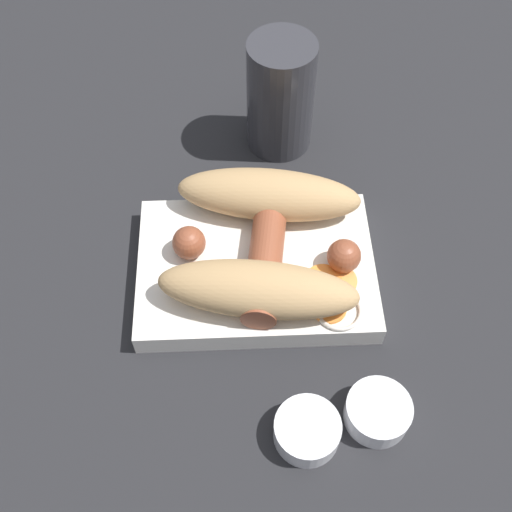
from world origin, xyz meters
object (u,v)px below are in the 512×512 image
at_px(sausage, 266,249).
at_px(condiment_cup_far, 377,413).
at_px(condiment_cup_near, 307,431).
at_px(food_tray, 256,269).
at_px(bread_roll, 263,240).
at_px(drink_glass, 280,96).

distance_m(sausage, condiment_cup_far, 0.17).
bearing_deg(condiment_cup_far, sausage, -59.91).
bearing_deg(condiment_cup_near, sausage, -80.85).
relative_size(food_tray, condiment_cup_far, 4.03).
height_order(food_tray, sausage, sausage).
bearing_deg(bread_roll, drink_glass, -98.55).
height_order(condiment_cup_near, drink_glass, drink_glass).
distance_m(food_tray, sausage, 0.03).
distance_m(food_tray, bread_roll, 0.04).
xyz_separation_m(sausage, condiment_cup_near, (-0.03, 0.16, -0.03)).
bearing_deg(drink_glass, sausage, 82.42).
distance_m(bread_roll, condiment_cup_far, 0.18).
distance_m(sausage, condiment_cup_near, 0.16).
relative_size(condiment_cup_near, drink_glass, 0.43).
relative_size(bread_roll, condiment_cup_far, 3.60).
distance_m(food_tray, drink_glass, 0.19).
bearing_deg(food_tray, drink_glass, -100.31).
xyz_separation_m(food_tray, sausage, (-0.01, -0.00, 0.03)).
bearing_deg(condiment_cup_far, food_tray, -56.70).
height_order(sausage, drink_glass, drink_glass).
xyz_separation_m(food_tray, condiment_cup_near, (-0.03, 0.16, -0.00)).
distance_m(food_tray, condiment_cup_far, 0.17).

